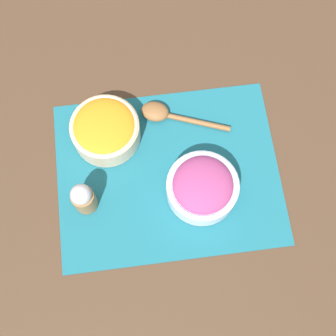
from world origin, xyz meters
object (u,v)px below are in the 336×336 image
(pepper_shaker, at_px, (83,198))
(wooden_spoon, at_px, (164,114))
(onion_bowl, at_px, (202,187))
(carrot_bowl, at_px, (105,129))

(pepper_shaker, bearing_deg, wooden_spoon, -135.89)
(onion_bowl, relative_size, carrot_bowl, 1.01)
(onion_bowl, bearing_deg, pepper_shaker, -1.17)
(wooden_spoon, height_order, pepper_shaker, pepper_shaker)
(onion_bowl, bearing_deg, wooden_spoon, -73.18)
(onion_bowl, relative_size, wooden_spoon, 0.75)
(carrot_bowl, bearing_deg, wooden_spoon, -166.01)
(onion_bowl, xyz_separation_m, wooden_spoon, (0.06, -0.19, -0.03))
(carrot_bowl, distance_m, wooden_spoon, 0.14)
(carrot_bowl, bearing_deg, onion_bowl, 140.64)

